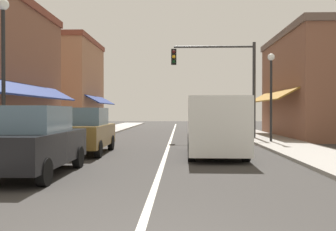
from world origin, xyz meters
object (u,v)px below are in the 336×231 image
object	(u,v)px
parked_car_nearest_left	(32,141)
traffic_signal_mast_arm	(225,73)
parked_car_second_left	(85,131)
street_lamp_right_mid	(271,83)
van_in_lane	(215,125)
street_lamp_left_near	(3,54)

from	to	relation	value
parked_car_nearest_left	traffic_signal_mast_arm	size ratio (longest dim) A/B	0.73
parked_car_second_left	street_lamp_right_mid	xyz separation A→B (m)	(8.26, 4.74, 2.21)
parked_car_second_left	van_in_lane	xyz separation A→B (m)	(4.96, -0.54, 0.27)
parked_car_nearest_left	street_lamp_right_mid	xyz separation A→B (m)	(8.33, 9.76, 2.21)
parked_car_second_left	traffic_signal_mast_arm	xyz separation A→B (m)	(6.26, 7.40, 2.94)
street_lamp_left_near	street_lamp_right_mid	size ratio (longest dim) A/B	1.13
street_lamp_left_near	street_lamp_right_mid	world-z (taller)	street_lamp_left_near
street_lamp_right_mid	street_lamp_left_near	bearing A→B (deg)	-143.08
van_in_lane	parked_car_nearest_left	bearing A→B (deg)	-137.22
parked_car_second_left	traffic_signal_mast_arm	world-z (taller)	traffic_signal_mast_arm
street_lamp_left_near	van_in_lane	bearing A→B (deg)	18.74
parked_car_second_left	street_lamp_right_mid	bearing A→B (deg)	28.77
parked_car_nearest_left	traffic_signal_mast_arm	xyz separation A→B (m)	(6.33, 12.42, 2.94)
street_lamp_right_mid	van_in_lane	bearing A→B (deg)	-122.01
van_in_lane	street_lamp_right_mid	bearing A→B (deg)	59.05
parked_car_second_left	parked_car_nearest_left	bearing A→B (deg)	-91.81
parked_car_nearest_left	van_in_lane	size ratio (longest dim) A/B	0.79
traffic_signal_mast_arm	street_lamp_left_near	size ratio (longest dim) A/B	1.09
parked_car_nearest_left	parked_car_second_left	size ratio (longest dim) A/B	0.99
parked_car_nearest_left	street_lamp_right_mid	world-z (taller)	street_lamp_right_mid
parked_car_second_left	street_lamp_right_mid	distance (m)	9.78
parked_car_second_left	street_lamp_right_mid	world-z (taller)	street_lamp_right_mid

